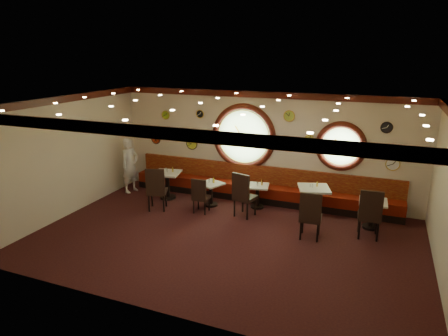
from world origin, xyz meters
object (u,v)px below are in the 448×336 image
at_px(condiment_b_pepper, 212,181).
at_px(condiment_d_pepper, 312,186).
at_px(table_b, 211,191).
at_px(condiment_d_salt, 310,185).
at_px(chair_c, 243,192).
at_px(table_c, 257,193).
at_px(condiment_a_bottle, 173,170).
at_px(condiment_e_salt, 372,198).
at_px(table_d, 313,199).
at_px(chair_d, 311,213).
at_px(condiment_a_pepper, 167,171).
at_px(table_a, 167,182).
at_px(condiment_a_salt, 166,170).
at_px(condiment_c_pepper, 258,184).
at_px(condiment_c_bottle, 262,182).
at_px(condiment_b_bottle, 214,180).
at_px(chair_e, 370,211).
at_px(condiment_e_pepper, 375,200).
at_px(condiment_b_salt, 209,181).
at_px(table_e, 372,211).
at_px(chair_b, 200,194).
at_px(condiment_e_bottle, 376,196).
at_px(chair_a, 156,186).
at_px(condiment_c_salt, 257,183).
at_px(condiment_d_bottle, 317,184).
at_px(waiter, 130,165).

relative_size(condiment_b_pepper, condiment_d_pepper, 0.92).
xyz_separation_m(table_b, condiment_d_salt, (2.77, 0.18, 0.47)).
distance_m(chair_c, condiment_b_pepper, 1.19).
bearing_deg(table_c, condiment_a_bottle, -175.64).
bearing_deg(condiment_e_salt, table_d, 176.24).
distance_m(chair_d, condiment_a_pepper, 4.63).
bearing_deg(chair_d, condiment_d_salt, 96.74).
height_order(table_a, condiment_d_salt, condiment_d_salt).
height_order(table_c, chair_d, chair_d).
bearing_deg(condiment_a_bottle, condiment_a_salt, -174.99).
bearing_deg(condiment_e_salt, chair_c, -170.19).
bearing_deg(condiment_c_pepper, condiment_c_bottle, 54.95).
bearing_deg(chair_c, condiment_b_pepper, 169.95).
height_order(chair_c, chair_d, chair_c).
xyz_separation_m(condiment_d_salt, condiment_b_pepper, (-2.73, -0.16, -0.17)).
xyz_separation_m(condiment_a_salt, condiment_b_bottle, (1.60, -0.08, -0.11)).
distance_m(table_a, table_d, 4.33).
bearing_deg(chair_e, condiment_d_pepper, 149.40).
relative_size(chair_e, condiment_e_pepper, 6.78).
xyz_separation_m(condiment_e_salt, condiment_e_pepper, (0.08, -0.07, -0.00)).
bearing_deg(table_d, condiment_b_bottle, -176.99).
relative_size(chair_e, condiment_a_bottle, 5.13).
height_order(condiment_b_salt, condiment_a_bottle, condiment_a_bottle).
distance_m(table_b, condiment_a_salt, 1.59).
xyz_separation_m(table_e, chair_b, (-4.39, -0.74, 0.11)).
xyz_separation_m(condiment_e_salt, condiment_e_bottle, (0.10, 0.11, 0.03)).
relative_size(condiment_d_salt, condiment_e_bottle, 0.51).
relative_size(chair_b, condiment_e_salt, 5.41).
distance_m(chair_a, condiment_c_pepper, 2.81).
distance_m(chair_c, condiment_c_salt, 0.84).
bearing_deg(table_c, condiment_d_bottle, -1.71).
relative_size(condiment_d_salt, condiment_a_pepper, 0.89).
xyz_separation_m(table_a, condiment_b_bottle, (1.53, -0.01, 0.25)).
height_order(table_b, condiment_a_salt, condiment_a_salt).
height_order(table_a, condiment_b_salt, table_a).
bearing_deg(condiment_c_salt, chair_d, -40.25).
xyz_separation_m(condiment_a_pepper, condiment_d_pepper, (4.28, 0.10, 0.04)).
height_order(condiment_d_pepper, condiment_a_bottle, condiment_a_bottle).
xyz_separation_m(chair_a, condiment_b_bottle, (1.32, 0.95, 0.06)).
relative_size(chair_e, condiment_b_salt, 7.38).
height_order(condiment_c_pepper, condiment_c_bottle, condiment_c_bottle).
bearing_deg(condiment_b_bottle, table_b, -149.29).
relative_size(table_c, condiment_a_pepper, 7.09).
xyz_separation_m(condiment_c_salt, condiment_e_salt, (3.05, -0.28, 0.07)).
bearing_deg(condiment_c_salt, condiment_a_salt, -174.91).
relative_size(condiment_d_bottle, waiter, 0.08).
distance_m(table_d, chair_b, 3.03).
bearing_deg(table_e, condiment_e_bottle, 63.71).
bearing_deg(condiment_b_salt, condiment_c_pepper, 10.16).
relative_size(condiment_c_salt, condiment_a_bottle, 0.65).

